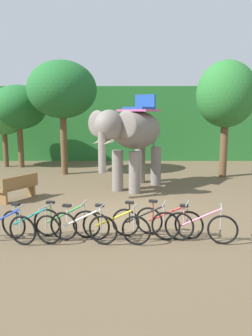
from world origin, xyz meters
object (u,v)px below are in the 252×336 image
at_px(tree_center_left, 63,90).
at_px(bike_red, 170,222).
at_px(tree_center, 5,113).
at_px(bike_green, 68,222).
at_px(elephant, 135,134).
at_px(bike_white, 84,227).
at_px(bike_black, 146,223).
at_px(tree_far_right, 228,95).
at_px(bike_blue, 5,227).
at_px(bike_pink, 202,227).
at_px(bike_teal, 32,226).
at_px(bike_yellow, 117,227).
at_px(wooden_bench, 20,187).
at_px(tree_right, 20,108).

height_order(tree_center_left, bike_red, tree_center_left).
height_order(tree_center, bike_green, tree_center).
bearing_deg(tree_center, elephant, -37.91).
bearing_deg(bike_white, elephant, 76.69).
bearing_deg(tree_center, bike_black, -56.01).
bearing_deg(tree_far_right, tree_center_left, 174.87).
distance_m(bike_blue, bike_pink, 4.64).
bearing_deg(bike_red, tree_center, 126.30).
distance_m(tree_center_left, bike_teal, 9.50).
xyz_separation_m(tree_center_left, bike_yellow, (2.83, -8.79, -3.73)).
height_order(bike_pink, wooden_bench, bike_pink).
height_order(tree_right, bike_black, tree_right).
bearing_deg(tree_far_right, tree_center, 165.38).
height_order(tree_center_left, bike_yellow, tree_center_left).
relative_size(tree_center, bike_yellow, 2.61).
xyz_separation_m(tree_right, bike_blue, (3.02, -10.93, -2.93)).
height_order(elephant, wooden_bench, elephant).
height_order(tree_center_left, bike_blue, tree_center_left).
distance_m(bike_black, bike_red, 0.59).
bearing_deg(bike_teal, bike_green, 17.38).
height_order(tree_center, bike_blue, tree_center).
relative_size(tree_far_right, bike_blue, 3.27).
xyz_separation_m(bike_blue, bike_yellow, (2.64, 0.01, 0.00)).
height_order(tree_right, elephant, tree_right).
height_order(bike_teal, bike_pink, same).
bearing_deg(bike_white, tree_center_left, 103.16).
distance_m(bike_teal, bike_green, 0.86).
bearing_deg(tree_right, bike_white, -65.92).
xyz_separation_m(bike_white, bike_yellow, (0.77, -0.00, 0.00)).
bearing_deg(bike_teal, bike_black, 4.26).
relative_size(elephant, bike_green, 2.37).
height_order(tree_center, tree_right, tree_right).
bearing_deg(bike_blue, bike_black, 4.94).
height_order(bike_green, bike_yellow, same).
height_order(bike_black, wooden_bench, bike_black).
distance_m(tree_right, bike_white, 12.31).
height_order(bike_blue, bike_red, same).
xyz_separation_m(elephant, bike_pink, (1.47, -5.54, -1.82)).
distance_m(bike_yellow, bike_black, 0.77).
bearing_deg(tree_right, wooden_bench, -73.24).
distance_m(bike_green, bike_yellow, 1.26).
bearing_deg(tree_far_right, bike_white, -124.91).
bearing_deg(bike_pink, wooden_bench, 145.38).
distance_m(elephant, wooden_bench, 4.73).
distance_m(tree_right, tree_center_left, 3.63).
distance_m(elephant, bike_teal, 6.31).
relative_size(bike_yellow, wooden_bench, 1.11).
distance_m(tree_center, bike_blue, 12.06).
bearing_deg(tree_center_left, tree_center, 148.47).
height_order(tree_center, bike_pink, tree_center).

